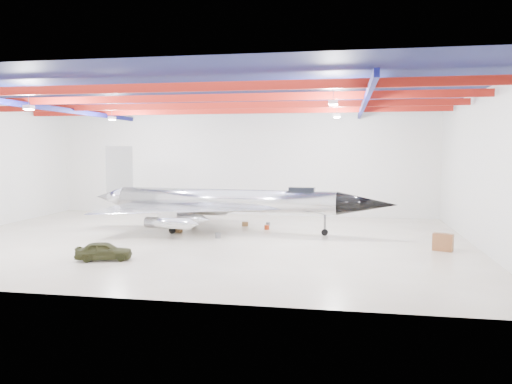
# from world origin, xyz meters

# --- Properties ---
(floor) EXTENTS (40.00, 40.00, 0.00)m
(floor) POSITION_xyz_m (0.00, 0.00, 0.00)
(floor) COLOR #BDAE96
(floor) RESTS_ON ground
(wall_back) EXTENTS (40.00, 0.00, 40.00)m
(wall_back) POSITION_xyz_m (0.00, 15.00, 5.50)
(wall_back) COLOR silver
(wall_back) RESTS_ON floor
(wall_right) EXTENTS (0.00, 30.00, 30.00)m
(wall_right) POSITION_xyz_m (20.00, 0.00, 5.50)
(wall_right) COLOR silver
(wall_right) RESTS_ON floor
(ceiling) EXTENTS (40.00, 40.00, 0.00)m
(ceiling) POSITION_xyz_m (0.00, 0.00, 11.00)
(ceiling) COLOR #0A0F38
(ceiling) RESTS_ON wall_back
(ceiling_structure) EXTENTS (39.50, 29.50, 1.08)m
(ceiling_structure) POSITION_xyz_m (0.00, 0.00, 10.32)
(ceiling_structure) COLOR #9C1A11
(ceiling_structure) RESTS_ON ceiling
(jet_aircraft) EXTENTS (26.37, 16.26, 7.19)m
(jet_aircraft) POSITION_xyz_m (0.74, 4.36, 2.36)
(jet_aircraft) COLOR silver
(jet_aircraft) RESTS_ON floor
(jeep) EXTENTS (3.70, 2.36, 1.17)m
(jeep) POSITION_xyz_m (-4.03, -7.69, 0.59)
(jeep) COLOR #35371B
(jeep) RESTS_ON floor
(desk) EXTENTS (1.44, 1.09, 1.19)m
(desk) POSITION_xyz_m (17.40, -0.98, 0.59)
(desk) COLOR brown
(desk) RESTS_ON floor
(crate_ply) EXTENTS (0.63, 0.53, 0.40)m
(crate_ply) POSITION_xyz_m (-2.86, 3.05, 0.20)
(crate_ply) COLOR olive
(crate_ply) RESTS_ON floor
(toolbox_red) EXTENTS (0.45, 0.40, 0.27)m
(toolbox_red) POSITION_xyz_m (-4.79, 9.66, 0.14)
(toolbox_red) COLOR #A83010
(toolbox_red) RESTS_ON floor
(engine_drum) EXTENTS (0.58, 0.58, 0.41)m
(engine_drum) POSITION_xyz_m (1.07, 1.01, 0.21)
(engine_drum) COLOR #59595B
(engine_drum) RESTS_ON floor
(parts_bin) EXTENTS (0.61, 0.51, 0.38)m
(parts_bin) POSITION_xyz_m (1.96, 7.29, 0.19)
(parts_bin) COLOR olive
(parts_bin) RESTS_ON floor
(crate_small) EXTENTS (0.48, 0.43, 0.28)m
(crate_small) POSITION_xyz_m (-4.97, 6.49, 0.14)
(crate_small) COLOR #59595B
(crate_small) RESTS_ON floor
(tool_chest) EXTENTS (0.46, 0.46, 0.39)m
(tool_chest) POSITION_xyz_m (4.18, 5.74, 0.19)
(tool_chest) COLOR #A83010
(tool_chest) RESTS_ON floor
(oil_barrel) EXTENTS (0.56, 0.48, 0.35)m
(oil_barrel) POSITION_xyz_m (-3.41, 6.99, 0.17)
(oil_barrel) COLOR olive
(oil_barrel) RESTS_ON floor
(spares_box) EXTENTS (0.45, 0.45, 0.32)m
(spares_box) POSITION_xyz_m (3.95, 7.89, 0.16)
(spares_box) COLOR #59595B
(spares_box) RESTS_ON floor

